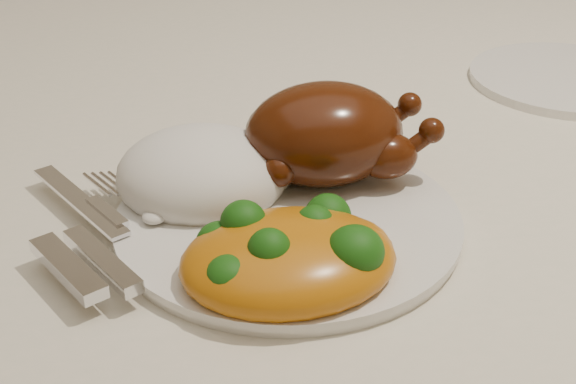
{
  "coord_description": "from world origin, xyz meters",
  "views": [
    {
      "loc": [
        -0.2,
        -0.64,
        1.08
      ],
      "look_at": [
        -0.12,
        -0.15,
        0.8
      ],
      "focal_mm": 50.0,
      "sensor_mm": 36.0,
      "label": 1
    }
  ],
  "objects": [
    {
      "name": "dining_table",
      "position": [
        0.0,
        0.0,
        0.67
      ],
      "size": [
        1.6,
        0.9,
        0.76
      ],
      "color": "brown",
      "rests_on": "floor"
    },
    {
      "name": "rice_mound",
      "position": [
        -0.18,
        -0.11,
        0.79
      ],
      "size": [
        0.15,
        0.14,
        0.07
      ],
      "rotation": [
        0.0,
        0.0,
        -0.16
      ],
      "color": "white",
      "rests_on": "dinner_plate"
    },
    {
      "name": "dinner_plate",
      "position": [
        -0.12,
        -0.15,
        0.77
      ],
      "size": [
        0.3,
        0.3,
        0.01
      ],
      "primitive_type": "cylinder",
      "rotation": [
        0.0,
        0.0,
        0.23
      ],
      "color": "silver",
      "rests_on": "tablecloth"
    },
    {
      "name": "cutlery",
      "position": [
        -0.26,
        -0.18,
        0.78
      ],
      "size": [
        0.09,
        0.19,
        0.01
      ],
      "rotation": [
        0.0,
        0.0,
        0.54
      ],
      "color": "silver",
      "rests_on": "dinner_plate"
    },
    {
      "name": "roast_chicken",
      "position": [
        -0.08,
        -0.1,
        0.82
      ],
      "size": [
        0.15,
        0.1,
        0.08
      ],
      "rotation": [
        0.0,
        0.0,
        0.06
      ],
      "color": "#4D1A08",
      "rests_on": "dinner_plate"
    },
    {
      "name": "mac_and_cheese",
      "position": [
        -0.13,
        -0.22,
        0.79
      ],
      "size": [
        0.15,
        0.12,
        0.06
      ],
      "rotation": [
        0.0,
        0.0,
        0.09
      ],
      "color": "#C6770C",
      "rests_on": "dinner_plate"
    },
    {
      "name": "tablecloth",
      "position": [
        0.0,
        0.0,
        0.74
      ],
      "size": [
        1.73,
        1.03,
        0.18
      ],
      "color": "beige",
      "rests_on": "dining_table"
    },
    {
      "name": "side_plate",
      "position": [
        0.2,
        0.09,
        0.77
      ],
      "size": [
        0.23,
        0.23,
        0.01
      ],
      "primitive_type": "cylinder",
      "rotation": [
        0.0,
        0.0,
        0.16
      ],
      "color": "silver",
      "rests_on": "tablecloth"
    }
  ]
}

